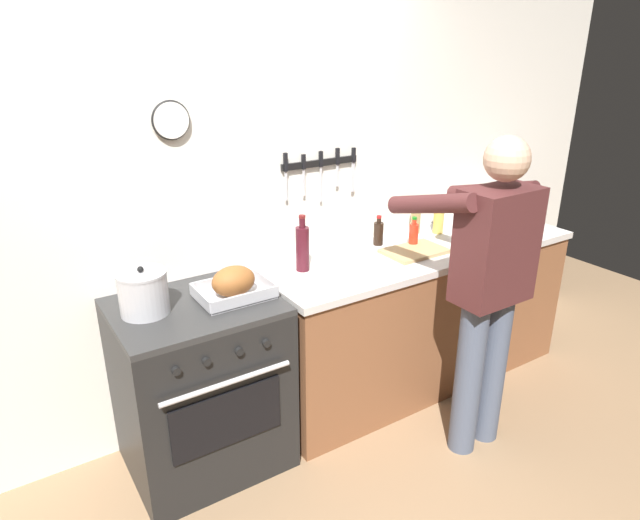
{
  "coord_description": "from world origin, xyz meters",
  "views": [
    {
      "loc": [
        -0.99,
        -1.29,
        2.05
      ],
      "look_at": [
        0.39,
        0.85,
        1.04
      ],
      "focal_mm": 31.16,
      "sensor_mm": 36.0,
      "label": 1
    }
  ],
  "objects_px": {
    "bottle_vinegar": "(416,219)",
    "bottle_wine_red": "(302,248)",
    "bottle_hot_sauce": "(414,234)",
    "cutting_board": "(414,251)",
    "bottle_cooking_oil": "(439,217)",
    "stock_pot": "(143,293)",
    "person_cook": "(488,280)",
    "stove": "(202,385)",
    "roasting_pan": "(234,284)",
    "bottle_soy_sauce": "(378,233)"
  },
  "relations": [
    {
      "from": "bottle_soy_sauce",
      "to": "bottle_hot_sauce",
      "type": "relative_size",
      "value": 0.99
    },
    {
      "from": "stove",
      "to": "bottle_hot_sauce",
      "type": "distance_m",
      "value": 1.48
    },
    {
      "from": "stock_pot",
      "to": "bottle_hot_sauce",
      "type": "bearing_deg",
      "value": 0.18
    },
    {
      "from": "bottle_soy_sauce",
      "to": "person_cook",
      "type": "bearing_deg",
      "value": -87.04
    },
    {
      "from": "person_cook",
      "to": "bottle_hot_sauce",
      "type": "distance_m",
      "value": 0.68
    },
    {
      "from": "bottle_cooking_oil",
      "to": "bottle_hot_sauce",
      "type": "distance_m",
      "value": 0.32
    },
    {
      "from": "stove",
      "to": "bottle_soy_sauce",
      "type": "distance_m",
      "value": 1.35
    },
    {
      "from": "stove",
      "to": "bottle_cooking_oil",
      "type": "xyz_separation_m",
      "value": [
        1.69,
        0.14,
        0.55
      ]
    },
    {
      "from": "person_cook",
      "to": "bottle_cooking_oil",
      "type": "bearing_deg",
      "value": -33.47
    },
    {
      "from": "roasting_pan",
      "to": "bottle_hot_sauce",
      "type": "relative_size",
      "value": 1.93
    },
    {
      "from": "bottle_vinegar",
      "to": "bottle_wine_red",
      "type": "height_order",
      "value": "bottle_wine_red"
    },
    {
      "from": "cutting_board",
      "to": "bottle_vinegar",
      "type": "bearing_deg",
      "value": 47.86
    },
    {
      "from": "bottle_hot_sauce",
      "to": "bottle_vinegar",
      "type": "bearing_deg",
      "value": 45.66
    },
    {
      "from": "cutting_board",
      "to": "bottle_hot_sauce",
      "type": "xyz_separation_m",
      "value": [
        0.07,
        0.09,
        0.07
      ]
    },
    {
      "from": "stove",
      "to": "person_cook",
      "type": "distance_m",
      "value": 1.51
    },
    {
      "from": "cutting_board",
      "to": "bottle_cooking_oil",
      "type": "distance_m",
      "value": 0.43
    },
    {
      "from": "stove",
      "to": "roasting_pan",
      "type": "distance_m",
      "value": 0.55
    },
    {
      "from": "stove",
      "to": "bottle_soy_sauce",
      "type": "height_order",
      "value": "bottle_soy_sauce"
    },
    {
      "from": "person_cook",
      "to": "bottle_cooking_oil",
      "type": "relative_size",
      "value": 6.74
    },
    {
      "from": "roasting_pan",
      "to": "cutting_board",
      "type": "relative_size",
      "value": 0.98
    },
    {
      "from": "bottle_wine_red",
      "to": "stove",
      "type": "bearing_deg",
      "value": -172.88
    },
    {
      "from": "bottle_soy_sauce",
      "to": "stock_pot",
      "type": "bearing_deg",
      "value": -174.37
    },
    {
      "from": "bottle_cooking_oil",
      "to": "bottle_hot_sauce",
      "type": "xyz_separation_m",
      "value": [
        -0.3,
        -0.1,
        -0.03
      ]
    },
    {
      "from": "cutting_board",
      "to": "stock_pot",
      "type": "bearing_deg",
      "value": 176.93
    },
    {
      "from": "stock_pot",
      "to": "bottle_vinegar",
      "type": "bearing_deg",
      "value": 6.18
    },
    {
      "from": "bottle_cooking_oil",
      "to": "bottle_wine_red",
      "type": "bearing_deg",
      "value": -176.59
    },
    {
      "from": "cutting_board",
      "to": "bottle_hot_sauce",
      "type": "height_order",
      "value": "bottle_hot_sauce"
    },
    {
      "from": "bottle_cooking_oil",
      "to": "bottle_soy_sauce",
      "type": "xyz_separation_m",
      "value": [
        -0.46,
        0.03,
        -0.03
      ]
    },
    {
      "from": "roasting_pan",
      "to": "bottle_vinegar",
      "type": "xyz_separation_m",
      "value": [
        1.38,
        0.26,
        0.02
      ]
    },
    {
      "from": "stock_pot",
      "to": "bottle_vinegar",
      "type": "xyz_separation_m",
      "value": [
        1.79,
        0.19,
        -0.01
      ]
    },
    {
      "from": "bottle_cooking_oil",
      "to": "stock_pot",
      "type": "bearing_deg",
      "value": -176.72
    },
    {
      "from": "bottle_vinegar",
      "to": "roasting_pan",
      "type": "bearing_deg",
      "value": -169.35
    },
    {
      "from": "roasting_pan",
      "to": "bottle_hot_sauce",
      "type": "bearing_deg",
      "value": 3.41
    },
    {
      "from": "stove",
      "to": "bottle_cooking_oil",
      "type": "distance_m",
      "value": 1.78
    },
    {
      "from": "stock_pot",
      "to": "bottle_wine_red",
      "type": "height_order",
      "value": "bottle_wine_red"
    },
    {
      "from": "roasting_pan",
      "to": "bottle_soy_sauce",
      "type": "relative_size",
      "value": 1.94
    },
    {
      "from": "stock_pot",
      "to": "bottle_cooking_oil",
      "type": "bearing_deg",
      "value": 3.28
    },
    {
      "from": "stove",
      "to": "person_cook",
      "type": "height_order",
      "value": "person_cook"
    },
    {
      "from": "roasting_pan",
      "to": "bottle_soy_sauce",
      "type": "height_order",
      "value": "bottle_soy_sauce"
    },
    {
      "from": "person_cook",
      "to": "cutting_board",
      "type": "relative_size",
      "value": 4.61
    },
    {
      "from": "bottle_vinegar",
      "to": "stock_pot",
      "type": "bearing_deg",
      "value": -173.82
    },
    {
      "from": "bottle_cooking_oil",
      "to": "bottle_hot_sauce",
      "type": "bearing_deg",
      "value": -161.02
    },
    {
      "from": "cutting_board",
      "to": "bottle_cooking_oil",
      "type": "relative_size",
      "value": 1.46
    },
    {
      "from": "person_cook",
      "to": "bottle_cooking_oil",
      "type": "xyz_separation_m",
      "value": [
        0.42,
        0.78,
        0.05
      ]
    },
    {
      "from": "cutting_board",
      "to": "bottle_wine_red",
      "type": "height_order",
      "value": "bottle_wine_red"
    },
    {
      "from": "person_cook",
      "to": "cutting_board",
      "type": "xyz_separation_m",
      "value": [
        0.05,
        0.59,
        -0.04
      ]
    },
    {
      "from": "bottle_vinegar",
      "to": "bottle_wine_red",
      "type": "bearing_deg",
      "value": -171.03
    },
    {
      "from": "cutting_board",
      "to": "roasting_pan",
      "type": "bearing_deg",
      "value": 179.18
    },
    {
      "from": "stock_pot",
      "to": "bottle_hot_sauce",
      "type": "distance_m",
      "value": 1.6
    },
    {
      "from": "stove",
      "to": "bottle_vinegar",
      "type": "height_order",
      "value": "bottle_vinegar"
    }
  ]
}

